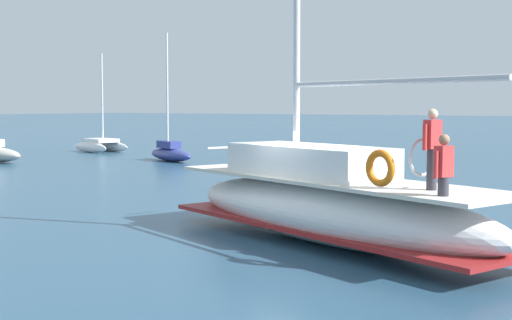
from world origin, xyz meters
The scene contains 4 objects.
ground_plane centered at (0.00, 0.00, 0.00)m, with size 400.00×400.00×0.00m, color #284C66.
main_sailboat centered at (-0.12, -0.58, 0.91)m, with size 5.60×9.83×12.83m.
moored_sloop_near centered at (16.17, 17.65, 0.51)m, with size 2.68×4.44×7.14m.
moored_cutter_left centered at (19.63, 26.55, 0.52)m, with size 3.07×4.58×6.51m.
Camera 1 is at (-14.43, -7.92, 3.12)m, focal length 49.79 mm.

